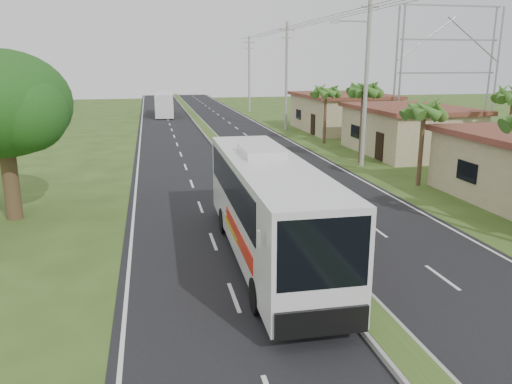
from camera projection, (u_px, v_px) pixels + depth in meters
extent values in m
plane|color=#32491B|center=(343.00, 287.00, 15.83)|extent=(180.00, 180.00, 0.00)
cube|color=black|center=(236.00, 165.00, 34.77)|extent=(14.00, 160.00, 0.02)
cube|color=gray|center=(236.00, 164.00, 34.75)|extent=(1.20, 160.00, 0.17)
cube|color=#32491B|center=(236.00, 163.00, 34.73)|extent=(0.95, 160.00, 0.02)
cube|color=silver|center=(138.00, 169.00, 33.43)|extent=(0.12, 160.00, 0.01)
cube|color=silver|center=(327.00, 161.00, 36.12)|extent=(0.12, 160.00, 0.01)
cube|color=tan|center=(407.00, 132.00, 39.06)|extent=(7.00, 10.00, 3.35)
cube|color=brown|center=(409.00, 108.00, 38.60)|extent=(7.60, 10.60, 0.32)
cube|color=tan|center=(341.00, 114.00, 52.30)|extent=(8.00, 11.00, 3.50)
cube|color=brown|center=(342.00, 95.00, 51.82)|extent=(8.60, 11.60, 0.32)
cylinder|color=#473321|center=(421.00, 146.00, 28.51)|extent=(0.26, 0.26, 4.60)
cylinder|color=#473321|center=(362.00, 125.00, 34.92)|extent=(0.26, 0.26, 5.40)
cylinder|color=#473321|center=(325.00, 116.00, 43.61)|extent=(0.26, 0.26, 4.80)
cylinder|color=#473321|center=(510.00, 130.00, 32.90)|extent=(0.26, 0.26, 5.20)
cylinder|color=#473321|center=(10.00, 176.00, 22.39)|extent=(0.70, 0.70, 4.00)
ellipsoid|color=#244613|center=(1.00, 104.00, 21.59)|extent=(6.00, 6.00, 4.68)
sphere|color=#244613|center=(26.00, 112.00, 20.96)|extent=(3.40, 3.40, 3.40)
cylinder|color=gray|center=(366.00, 77.00, 33.08)|extent=(0.28, 0.28, 12.00)
cube|color=gray|center=(370.00, 7.00, 31.97)|extent=(1.20, 0.10, 0.10)
cube|color=gray|center=(352.00, 21.00, 31.96)|extent=(2.40, 0.10, 0.10)
cylinder|color=gray|center=(286.00, 77.00, 52.14)|extent=(0.28, 0.28, 11.00)
cube|color=gray|center=(287.00, 30.00, 50.96)|extent=(1.60, 0.12, 0.12)
cube|color=gray|center=(287.00, 38.00, 51.16)|extent=(1.20, 0.10, 0.10)
cylinder|color=gray|center=(249.00, 75.00, 71.14)|extent=(0.28, 0.28, 10.50)
cube|color=gray|center=(249.00, 42.00, 70.03)|extent=(1.60, 0.12, 0.12)
cube|color=gray|center=(249.00, 48.00, 70.23)|extent=(1.20, 0.10, 0.10)
cylinder|color=gray|center=(400.00, 73.00, 45.68)|extent=(0.18, 0.18, 12.00)
cylinder|color=gray|center=(497.00, 73.00, 47.69)|extent=(0.18, 0.18, 12.00)
cylinder|color=gray|center=(395.00, 73.00, 46.62)|extent=(0.18, 0.18, 12.00)
cylinder|color=gray|center=(490.00, 73.00, 48.63)|extent=(0.18, 0.18, 12.00)
cube|color=gray|center=(446.00, 73.00, 47.15)|extent=(10.00, 0.14, 0.14)
cube|color=gray|center=(450.00, 40.00, 46.40)|extent=(10.00, 0.14, 0.14)
cube|color=gray|center=(453.00, 6.00, 45.65)|extent=(10.00, 0.14, 0.14)
cube|color=silver|center=(268.00, 205.00, 17.59)|extent=(2.70, 12.17, 3.18)
cube|color=black|center=(264.00, 182.00, 17.99)|extent=(2.71, 9.74, 1.27)
cube|color=black|center=(323.00, 254.00, 11.75)|extent=(2.28, 0.17, 1.78)
cube|color=red|center=(276.00, 233.00, 16.59)|extent=(2.65, 5.29, 0.56)
cube|color=yellow|center=(266.00, 227.00, 18.10)|extent=(2.62, 3.07, 0.25)
cube|color=silver|center=(261.00, 151.00, 18.30)|extent=(1.45, 2.45, 0.28)
cylinder|color=black|center=(257.00, 296.00, 14.10)|extent=(0.34, 1.06, 1.05)
cylinder|color=black|center=(334.00, 289.00, 14.53)|extent=(0.34, 1.06, 1.05)
cylinder|color=black|center=(224.00, 221.00, 20.82)|extent=(0.34, 1.06, 1.05)
cylinder|color=black|center=(277.00, 217.00, 21.25)|extent=(0.34, 1.06, 1.05)
cube|color=silver|center=(165.00, 104.00, 66.92)|extent=(2.75, 10.56, 2.91)
cube|color=black|center=(164.00, 97.00, 67.13)|extent=(2.67, 7.83, 0.99)
cube|color=#E25216|center=(165.00, 109.00, 66.19)|extent=(2.55, 5.10, 0.32)
cylinder|color=black|center=(157.00, 116.00, 62.92)|extent=(0.31, 0.88, 0.87)
cylinder|color=black|center=(173.00, 116.00, 63.24)|extent=(0.31, 0.88, 0.87)
cylinder|color=black|center=(158.00, 110.00, 70.74)|extent=(0.31, 0.88, 0.87)
cylinder|color=black|center=(173.00, 110.00, 71.06)|extent=(0.31, 0.88, 0.87)
imported|color=black|center=(255.00, 191.00, 25.60)|extent=(1.81, 0.96, 1.05)
imported|color=maroon|center=(255.00, 174.00, 25.38)|extent=(0.73, 0.58, 1.75)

